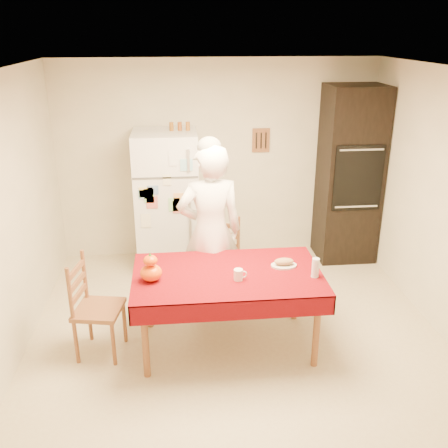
{
  "coord_description": "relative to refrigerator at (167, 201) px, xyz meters",
  "views": [
    {
      "loc": [
        -0.53,
        -3.91,
        2.82
      ],
      "look_at": [
        -0.12,
        0.2,
        1.19
      ],
      "focal_mm": 40.0,
      "sensor_mm": 36.0,
      "label": 1
    }
  ],
  "objects": [
    {
      "name": "floor",
      "position": [
        0.65,
        -1.88,
        -0.85
      ],
      "size": [
        4.5,
        4.5,
        0.0
      ],
      "primitive_type": "plane",
      "color": "tan",
      "rests_on": "ground"
    },
    {
      "name": "room_shell",
      "position": [
        0.65,
        -1.88,
        0.77
      ],
      "size": [
        4.02,
        4.52,
        2.51
      ],
      "color": "beige",
      "rests_on": "ground"
    },
    {
      "name": "refrigerator",
      "position": [
        0.0,
        0.0,
        0.0
      ],
      "size": [
        0.75,
        0.74,
        1.7
      ],
      "color": "white",
      "rests_on": "floor"
    },
    {
      "name": "oven_cabinet",
      "position": [
        2.28,
        0.05,
        0.25
      ],
      "size": [
        0.7,
        0.62,
        2.2
      ],
      "color": "black",
      "rests_on": "floor"
    },
    {
      "name": "dining_table",
      "position": [
        0.55,
        -1.8,
        -0.16
      ],
      "size": [
        1.7,
        1.0,
        0.76
      ],
      "color": "brown",
      "rests_on": "floor"
    },
    {
      "name": "chair_far",
      "position": [
        0.56,
        -0.93,
        -0.34
      ],
      "size": [
        0.51,
        0.49,
        0.95
      ],
      "rotation": [
        0.0,
        0.0,
        -0.26
      ],
      "color": "brown",
      "rests_on": "floor"
    },
    {
      "name": "chair_left",
      "position": [
        -0.68,
        -1.78,
        -0.34
      ],
      "size": [
        0.47,
        0.49,
        0.95
      ],
      "rotation": [
        0.0,
        0.0,
        1.38
      ],
      "color": "brown",
      "rests_on": "floor"
    },
    {
      "name": "seated_woman",
      "position": [
        0.44,
        -1.19,
        0.06
      ],
      "size": [
        0.71,
        0.51,
        1.82
      ],
      "primitive_type": "imported",
      "rotation": [
        0.0,
        0.0,
        3.26
      ],
      "color": "white",
      "rests_on": "floor"
    },
    {
      "name": "coffee_mug",
      "position": [
        0.63,
        -1.94,
        -0.04
      ],
      "size": [
        0.08,
        0.08,
        0.1
      ],
      "primitive_type": "cylinder",
      "color": "white",
      "rests_on": "dining_table"
    },
    {
      "name": "pumpkin_lower",
      "position": [
        -0.13,
        -1.87,
        -0.02
      ],
      "size": [
        0.19,
        0.19,
        0.14
      ],
      "primitive_type": "ellipsoid",
      "color": "#EC3C05",
      "rests_on": "dining_table"
    },
    {
      "name": "pumpkin_upper",
      "position": [
        -0.13,
        -1.87,
        0.1
      ],
      "size": [
        0.12,
        0.12,
        0.09
      ],
      "primitive_type": "ellipsoid",
      "color": "#CD4604",
      "rests_on": "pumpkin_lower"
    },
    {
      "name": "wine_glass",
      "position": [
        1.31,
        -1.94,
        -0.0
      ],
      "size": [
        0.07,
        0.07,
        0.18
      ],
      "primitive_type": "cylinder",
      "color": "silver",
      "rests_on": "dining_table"
    },
    {
      "name": "bread_plate",
      "position": [
        1.08,
        -1.72,
        -0.08
      ],
      "size": [
        0.24,
        0.24,
        0.02
      ],
      "primitive_type": "cylinder",
      "color": "silver",
      "rests_on": "dining_table"
    },
    {
      "name": "bread_loaf",
      "position": [
        1.08,
        -1.72,
        -0.04
      ],
      "size": [
        0.18,
        0.1,
        0.06
      ],
      "primitive_type": "ellipsoid",
      "color": "#9D734D",
      "rests_on": "bread_plate"
    },
    {
      "name": "spice_jar_left",
      "position": [
        0.09,
        0.05,
        0.9
      ],
      "size": [
        0.05,
        0.05,
        0.1
      ],
      "primitive_type": "cylinder",
      "color": "brown",
      "rests_on": "refrigerator"
    },
    {
      "name": "spice_jar_mid",
      "position": [
        0.18,
        0.05,
        0.9
      ],
      "size": [
        0.05,
        0.05,
        0.1
      ],
      "primitive_type": "cylinder",
      "color": "brown",
      "rests_on": "refrigerator"
    },
    {
      "name": "spice_jar_right",
      "position": [
        0.28,
        0.05,
        0.9
      ],
      "size": [
        0.05,
        0.05,
        0.1
      ],
      "primitive_type": "cylinder",
      "color": "#8E5219",
      "rests_on": "refrigerator"
    }
  ]
}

